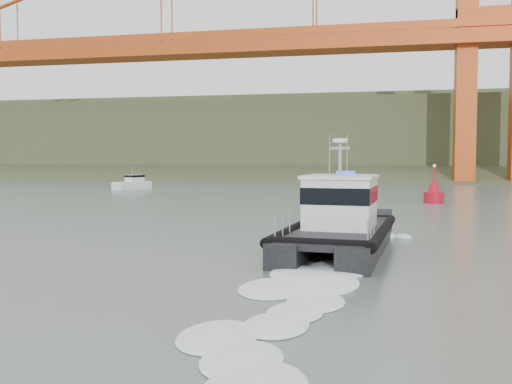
# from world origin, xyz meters

# --- Properties ---
(ground) EXTENTS (400.00, 400.00, 0.00)m
(ground) POSITION_xyz_m (0.00, 0.00, 0.00)
(ground) COLOR #52615B
(ground) RESTS_ON ground
(headlands) EXTENTS (500.00, 105.36, 27.12)m
(headlands) POSITION_xyz_m (0.00, 125.50, 7.05)
(headlands) COLOR #3E4A2A
(headlands) RESTS_ON ground
(patrol_boat) EXTENTS (4.65, 10.61, 5.01)m
(patrol_boat) POSITION_xyz_m (3.64, 7.61, 1.25)
(patrol_boat) COLOR black
(patrol_boat) RESTS_ON ground
(motorboat) EXTENTS (3.65, 5.56, 2.91)m
(motorboat) POSITION_xyz_m (-25.50, 50.72, 0.73)
(motorboat) COLOR silver
(motorboat) RESTS_ON ground
(nav_buoy) EXTENTS (1.75, 1.75, 3.65)m
(nav_buoy) POSITION_xyz_m (10.08, 35.44, 0.96)
(nav_buoy) COLOR #A80B1C
(nav_buoy) RESTS_ON ground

